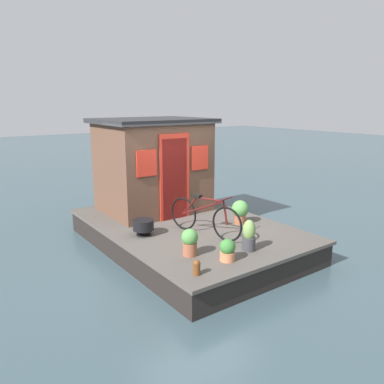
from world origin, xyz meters
name	(u,v)px	position (x,y,z in m)	size (l,w,h in m)	color
ground_plane	(186,246)	(0.00, 0.00, 0.00)	(60.00, 60.00, 0.00)	#384C54
houseboat_deck	(186,235)	(0.00, 0.00, 0.25)	(4.82, 3.19, 0.49)	#4C4742
houseboat_cabin	(153,165)	(1.30, 0.00, 1.53)	(1.94, 2.37, 2.07)	brown
bicycle	(204,217)	(-0.76, 0.13, 0.85)	(1.63, 0.57, 0.77)	black
potted_plant_lavender	(240,211)	(-0.64, -0.89, 0.76)	(0.35, 0.35, 0.48)	#935138
potted_plant_fern	(249,236)	(-1.79, -0.02, 0.74)	(0.23, 0.23, 0.53)	#38383D
potted_plant_succulent	(190,241)	(-1.39, 0.91, 0.72)	(0.27, 0.27, 0.45)	#935138
potted_plant_sage	(227,250)	(-1.91, 0.55, 0.66)	(0.25, 0.25, 0.35)	#C6754C
charcoal_grill	(143,225)	(-0.11, 1.05, 0.68)	(0.39, 0.39, 0.30)	black
mooring_bollard	(197,267)	(-2.04, 1.24, 0.61)	(0.11, 0.11, 0.23)	brown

